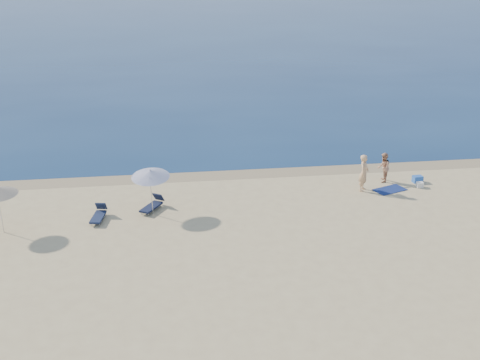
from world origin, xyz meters
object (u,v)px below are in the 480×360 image
object	(u,v)px
person_left	(364,173)
umbrella_near	(150,174)
blue_cooler	(418,179)
person_right	(383,168)

from	to	relation	value
person_left	umbrella_near	xyz separation A→B (m)	(-10.71, -1.42, 1.03)
person_left	blue_cooler	xyz separation A→B (m)	(3.24, 0.68, -0.78)
person_left	person_right	world-z (taller)	person_left
person_right	umbrella_near	world-z (taller)	umbrella_near
person_right	blue_cooler	size ratio (longest dim) A/B	3.18
blue_cooler	umbrella_near	world-z (taller)	umbrella_near
person_left	blue_cooler	size ratio (longest dim) A/B	3.83
person_left	blue_cooler	distance (m)	3.40
person_left	blue_cooler	bearing A→B (deg)	-46.24
blue_cooler	umbrella_near	bearing A→B (deg)	-176.81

